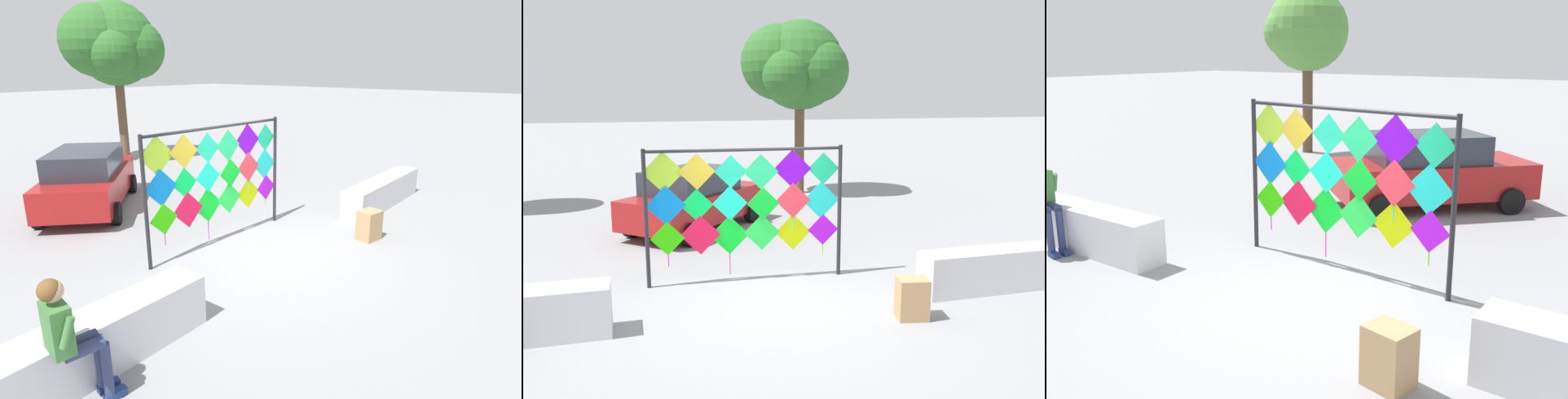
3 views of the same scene
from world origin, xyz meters
TOP-DOWN VIEW (x-y plane):
  - ground at (0.00, 0.00)m, footprint 120.00×120.00m
  - plaza_ledge_right at (4.17, -0.40)m, footprint 3.46×0.56m
  - kite_display_rack at (-0.19, 1.19)m, footprint 3.48×0.28m
  - parked_car at (-0.63, 5.27)m, footprint 3.88×3.98m
  - cardboard_box_large at (1.83, -1.13)m, footprint 0.50×0.44m
  - tree_far_right at (3.21, 9.38)m, footprint 3.34×3.03m

SIDE VIEW (x-z plane):
  - ground at x=0.00m, z-range 0.00..0.00m
  - cardboard_box_large at x=1.83m, z-range 0.00..0.62m
  - plaza_ledge_right at x=4.17m, z-range 0.00..0.71m
  - parked_car at x=-0.63m, z-range 0.01..1.52m
  - kite_display_rack at x=-0.19m, z-range 0.27..2.67m
  - tree_far_right at x=3.21m, z-range 1.33..6.95m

